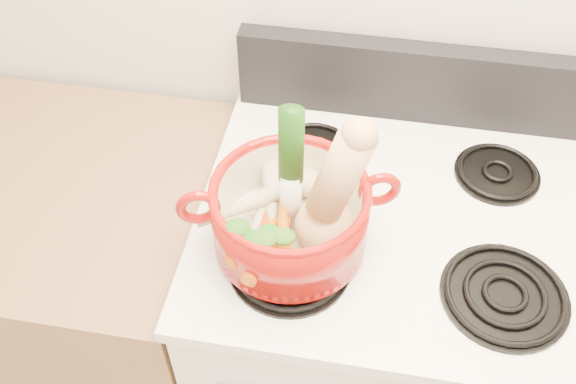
% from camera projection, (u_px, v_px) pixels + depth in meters
% --- Properties ---
extents(stove_body, '(0.76, 0.65, 0.92)m').
position_uv_depth(stove_body, '(375.00, 340.00, 1.61)').
color(stove_body, white).
rests_on(stove_body, floor).
extents(cooktop, '(0.78, 0.67, 0.03)m').
position_uv_depth(cooktop, '(399.00, 219.00, 1.26)').
color(cooktop, white).
rests_on(cooktop, stove_body).
extents(control_backsplash, '(0.76, 0.05, 0.18)m').
position_uv_depth(control_backsplash, '(413.00, 82.00, 1.38)').
color(control_backsplash, black).
rests_on(control_backsplash, cooktop).
extents(burner_front_left, '(0.22, 0.22, 0.02)m').
position_uv_depth(burner_front_left, '(290.00, 263.00, 1.16)').
color(burner_front_left, black).
rests_on(burner_front_left, cooktop).
extents(burner_front_right, '(0.22, 0.22, 0.02)m').
position_uv_depth(burner_front_right, '(505.00, 294.00, 1.11)').
color(burner_front_right, black).
rests_on(burner_front_right, cooktop).
extents(burner_back_left, '(0.17, 0.17, 0.02)m').
position_uv_depth(burner_back_left, '(314.00, 150.00, 1.36)').
color(burner_back_left, black).
rests_on(burner_back_left, cooktop).
extents(burner_back_right, '(0.17, 0.17, 0.02)m').
position_uv_depth(burner_back_right, '(497.00, 172.00, 1.31)').
color(burner_back_right, black).
rests_on(burner_back_right, cooktop).
extents(dutch_oven, '(0.35, 0.35, 0.14)m').
position_uv_depth(dutch_oven, '(290.00, 216.00, 1.13)').
color(dutch_oven, '#930F09').
rests_on(dutch_oven, burner_front_left).
extents(pot_handle_left, '(0.08, 0.04, 0.08)m').
position_uv_depth(pot_handle_left, '(198.00, 207.00, 1.08)').
color(pot_handle_left, '#930F09').
rests_on(pot_handle_left, dutch_oven).
extents(pot_handle_right, '(0.08, 0.04, 0.08)m').
position_uv_depth(pot_handle_right, '(379.00, 189.00, 1.11)').
color(pot_handle_right, '#930F09').
rests_on(pot_handle_right, dutch_oven).
extents(squash, '(0.19, 0.14, 0.29)m').
position_uv_depth(squash, '(327.00, 192.00, 1.04)').
color(squash, tan).
rests_on(squash, dutch_oven).
extents(leek, '(0.04, 0.05, 0.28)m').
position_uv_depth(leek, '(291.00, 169.00, 1.07)').
color(leek, silver).
rests_on(leek, dutch_oven).
extents(ginger, '(0.11, 0.09, 0.05)m').
position_uv_depth(ginger, '(303.00, 181.00, 1.21)').
color(ginger, tan).
rests_on(ginger, dutch_oven).
extents(parsnip_0, '(0.06, 0.23, 0.06)m').
position_uv_depth(parsnip_0, '(269.00, 197.00, 1.19)').
color(parsnip_0, beige).
rests_on(parsnip_0, dutch_oven).
extents(parsnip_1, '(0.06, 0.19, 0.05)m').
position_uv_depth(parsnip_1, '(261.00, 214.00, 1.15)').
color(parsnip_1, beige).
rests_on(parsnip_1, dutch_oven).
extents(parsnip_2, '(0.09, 0.21, 0.06)m').
position_uv_depth(parsnip_2, '(272.00, 198.00, 1.16)').
color(parsnip_2, beige).
rests_on(parsnip_2, dutch_oven).
extents(parsnip_3, '(0.18, 0.14, 0.06)m').
position_uv_depth(parsnip_3, '(245.00, 204.00, 1.15)').
color(parsnip_3, beige).
rests_on(parsnip_3, dutch_oven).
extents(carrot_0, '(0.06, 0.18, 0.05)m').
position_uv_depth(carrot_0, '(267.00, 229.00, 1.14)').
color(carrot_0, '#BE5209').
rests_on(carrot_0, dutch_oven).
extents(carrot_1, '(0.06, 0.14, 0.04)m').
position_uv_depth(carrot_1, '(265.00, 252.00, 1.10)').
color(carrot_1, '#DF520B').
rests_on(carrot_1, dutch_oven).
extents(carrot_2, '(0.05, 0.16, 0.04)m').
position_uv_depth(carrot_2, '(284.00, 229.00, 1.13)').
color(carrot_2, '#DD490B').
rests_on(carrot_2, dutch_oven).
extents(carrot_3, '(0.11, 0.15, 0.04)m').
position_uv_depth(carrot_3, '(260.00, 237.00, 1.11)').
color(carrot_3, '#C45009').
rests_on(carrot_3, dutch_oven).
extents(carrot_4, '(0.06, 0.16, 0.05)m').
position_uv_depth(carrot_4, '(283.00, 223.00, 1.11)').
color(carrot_4, '#D4630A').
rests_on(carrot_4, dutch_oven).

